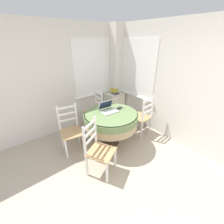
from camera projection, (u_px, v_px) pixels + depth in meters
name	position (u px, v px, depth m)	size (l,w,h in m)	color
corner_room_shell	(114.00, 84.00, 3.26)	(4.44, 4.61, 2.55)	silver
round_dining_table	(111.00, 119.00, 3.21)	(1.15, 1.15, 0.77)	#4C3D2D
laptop	(108.00, 109.00, 3.20)	(0.36, 0.33, 0.22)	silver
computer_mouse	(119.00, 108.00, 3.30)	(0.06, 0.10, 0.05)	black
cell_phone	(121.00, 107.00, 3.38)	(0.09, 0.12, 0.01)	#2D2D33
dining_chair_near_back_window	(94.00, 111.00, 3.93)	(0.48, 0.46, 1.00)	tan
dining_chair_near_right_window	(142.00, 117.00, 3.64)	(0.44, 0.45, 1.00)	tan
dining_chair_camera_near	(98.00, 150.00, 2.55)	(0.57, 0.58, 1.00)	tan
dining_chair_left_flank	(71.00, 130.00, 3.10)	(0.49, 0.50, 1.00)	tan
corner_cabinet	(114.00, 105.00, 4.55)	(0.51, 0.45, 0.74)	silver
storage_box	(114.00, 90.00, 4.40)	(0.15, 0.19, 0.13)	gold
book_on_cabinet	(115.00, 93.00, 4.33)	(0.17, 0.21, 0.02)	#3F3F44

